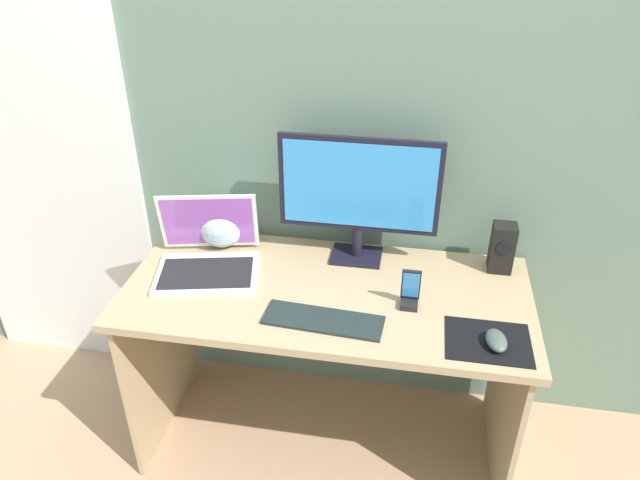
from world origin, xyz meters
TOP-DOWN VIEW (x-y plane):
  - ground_plane at (0.00, 0.00)m, footprint 8.00×8.00m
  - wall_back at (0.00, 0.36)m, footprint 6.00×0.04m
  - door_left at (-1.19, 0.33)m, footprint 0.82×0.02m
  - desk at (0.00, 0.00)m, footprint 1.36×0.63m
  - monitor at (0.08, 0.22)m, footprint 0.55×0.14m
  - speaker_right at (0.58, 0.22)m, footprint 0.08×0.08m
  - laptop at (-0.43, 0.06)m, footprint 0.40×0.37m
  - fishbowl at (-0.43, 0.23)m, footprint 0.19×0.19m
  - keyboard_external at (0.02, -0.17)m, footprint 0.38×0.14m
  - mousepad at (0.52, -0.18)m, footprint 0.25×0.20m
  - mouse at (0.54, -0.20)m, footprint 0.07×0.11m
  - phone_in_dock at (0.28, -0.04)m, footprint 0.06×0.05m

SIDE VIEW (x-z plane):
  - ground_plane at x=0.00m, z-range 0.00..0.00m
  - desk at x=0.00m, z-range 0.21..0.93m
  - mousepad at x=0.52m, z-range 0.72..0.72m
  - keyboard_external at x=0.02m, z-range 0.72..0.73m
  - mouse at x=0.54m, z-range 0.72..0.76m
  - phone_in_dock at x=0.28m, z-range 0.70..0.84m
  - laptop at x=-0.43m, z-range 0.64..0.89m
  - fishbowl at x=-0.43m, z-range 0.71..0.90m
  - speaker_right at x=0.58m, z-range 0.72..0.89m
  - monitor at x=0.08m, z-range 0.75..1.21m
  - door_left at x=-1.19m, z-range 0.00..2.02m
  - wall_back at x=0.00m, z-range 0.00..2.50m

